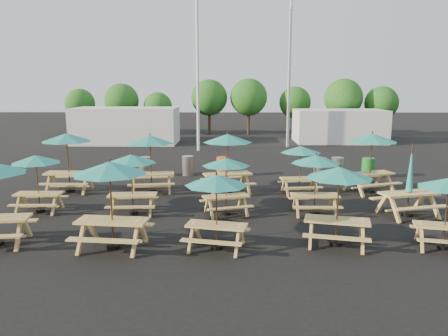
{
  "coord_description": "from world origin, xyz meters",
  "views": [
    {
      "loc": [
        0.29,
        -16.35,
        4.45
      ],
      "look_at": [
        0.0,
        1.5,
        1.1
      ],
      "focal_mm": 35.0,
      "sensor_mm": 36.0,
      "label": 1
    }
  ],
  "objects_px": {
    "picnic_unit_2": "(67,141)",
    "waste_bin_5": "(368,168)",
    "waste_bin_4": "(337,167)",
    "waste_bin_2": "(223,167)",
    "picnic_unit_4": "(131,163)",
    "picnic_unit_5": "(150,143)",
    "picnic_unit_1": "(36,163)",
    "picnic_unit_11": "(301,153)",
    "picnic_unit_13": "(409,187)",
    "picnic_unit_3": "(110,174)",
    "picnic_unit_14": "(372,142)",
    "waste_bin_3": "(320,168)",
    "picnic_unit_7": "(226,166)",
    "picnic_unit_9": "(339,178)",
    "picnic_unit_10": "(316,163)",
    "picnic_unit_8": "(228,142)",
    "picnic_unit_6": "(216,185)",
    "waste_bin_1": "(188,166)",
    "waste_bin_0": "(145,167)"
  },
  "relations": [
    {
      "from": "picnic_unit_8",
      "to": "picnic_unit_14",
      "type": "xyz_separation_m",
      "value": [
        6.03,
        0.19,
        0.01
      ]
    },
    {
      "from": "waste_bin_3",
      "to": "picnic_unit_7",
      "type": "bearing_deg",
      "value": -125.36
    },
    {
      "from": "waste_bin_1",
      "to": "picnic_unit_8",
      "type": "bearing_deg",
      "value": -61.3
    },
    {
      "from": "waste_bin_4",
      "to": "waste_bin_2",
      "type": "bearing_deg",
      "value": 179.42
    },
    {
      "from": "picnic_unit_3",
      "to": "picnic_unit_5",
      "type": "distance_m",
      "value": 6.62
    },
    {
      "from": "picnic_unit_13",
      "to": "waste_bin_4",
      "type": "relative_size",
      "value": 2.58
    },
    {
      "from": "waste_bin_2",
      "to": "picnic_unit_9",
      "type": "bearing_deg",
      "value": -70.48
    },
    {
      "from": "picnic_unit_2",
      "to": "picnic_unit_11",
      "type": "xyz_separation_m",
      "value": [
        9.78,
        -0.2,
        -0.42
      ]
    },
    {
      "from": "picnic_unit_5",
      "to": "waste_bin_1",
      "type": "height_order",
      "value": "picnic_unit_5"
    },
    {
      "from": "picnic_unit_14",
      "to": "waste_bin_5",
      "type": "xyz_separation_m",
      "value": [
        0.87,
        3.05,
        -1.68
      ]
    },
    {
      "from": "picnic_unit_3",
      "to": "picnic_unit_8",
      "type": "height_order",
      "value": "picnic_unit_8"
    },
    {
      "from": "picnic_unit_2",
      "to": "picnic_unit_4",
      "type": "height_order",
      "value": "picnic_unit_2"
    },
    {
      "from": "picnic_unit_5",
      "to": "waste_bin_4",
      "type": "height_order",
      "value": "picnic_unit_5"
    },
    {
      "from": "picnic_unit_8",
      "to": "waste_bin_2",
      "type": "height_order",
      "value": "picnic_unit_8"
    },
    {
      "from": "picnic_unit_8",
      "to": "picnic_unit_14",
      "type": "distance_m",
      "value": 6.03
    },
    {
      "from": "picnic_unit_7",
      "to": "waste_bin_2",
      "type": "xyz_separation_m",
      "value": [
        -0.25,
        6.64,
        -1.26
      ]
    },
    {
      "from": "picnic_unit_1",
      "to": "picnic_unit_11",
      "type": "relative_size",
      "value": 1.02
    },
    {
      "from": "waste_bin_4",
      "to": "picnic_unit_6",
      "type": "bearing_deg",
      "value": -119.86
    },
    {
      "from": "picnic_unit_14",
      "to": "waste_bin_2",
      "type": "relative_size",
      "value": 2.71
    },
    {
      "from": "picnic_unit_8",
      "to": "picnic_unit_6",
      "type": "bearing_deg",
      "value": -109.27
    },
    {
      "from": "picnic_unit_2",
      "to": "picnic_unit_13",
      "type": "distance_m",
      "value": 13.52
    },
    {
      "from": "waste_bin_2",
      "to": "waste_bin_4",
      "type": "relative_size",
      "value": 1.0
    },
    {
      "from": "waste_bin_3",
      "to": "waste_bin_4",
      "type": "relative_size",
      "value": 1.0
    },
    {
      "from": "picnic_unit_7",
      "to": "picnic_unit_14",
      "type": "relative_size",
      "value": 0.79
    },
    {
      "from": "waste_bin_0",
      "to": "picnic_unit_14",
      "type": "bearing_deg",
      "value": -17.37
    },
    {
      "from": "picnic_unit_3",
      "to": "waste_bin_0",
      "type": "height_order",
      "value": "picnic_unit_3"
    },
    {
      "from": "picnic_unit_2",
      "to": "waste_bin_0",
      "type": "xyz_separation_m",
      "value": [
        2.6,
        3.29,
        -1.68
      ]
    },
    {
      "from": "picnic_unit_7",
      "to": "picnic_unit_4",
      "type": "bearing_deg",
      "value": 161.82
    },
    {
      "from": "picnic_unit_2",
      "to": "waste_bin_5",
      "type": "bearing_deg",
      "value": 12.81
    },
    {
      "from": "picnic_unit_1",
      "to": "picnic_unit_4",
      "type": "bearing_deg",
      "value": -4.23
    },
    {
      "from": "picnic_unit_1",
      "to": "waste_bin_0",
      "type": "bearing_deg",
      "value": 66.76
    },
    {
      "from": "picnic_unit_13",
      "to": "waste_bin_0",
      "type": "bearing_deg",
      "value": 132.97
    },
    {
      "from": "picnic_unit_2",
      "to": "picnic_unit_4",
      "type": "relative_size",
      "value": 1.18
    },
    {
      "from": "picnic_unit_13",
      "to": "waste_bin_1",
      "type": "relative_size",
      "value": 2.58
    },
    {
      "from": "picnic_unit_10",
      "to": "waste_bin_3",
      "type": "bearing_deg",
      "value": 76.92
    },
    {
      "from": "picnic_unit_10",
      "to": "picnic_unit_11",
      "type": "relative_size",
      "value": 1.04
    },
    {
      "from": "picnic_unit_4",
      "to": "picnic_unit_5",
      "type": "distance_m",
      "value": 3.28
    },
    {
      "from": "picnic_unit_13",
      "to": "picnic_unit_11",
      "type": "bearing_deg",
      "value": 121.5
    },
    {
      "from": "picnic_unit_7",
      "to": "waste_bin_5",
      "type": "xyz_separation_m",
      "value": [
        6.93,
        6.42,
        -1.26
      ]
    },
    {
      "from": "picnic_unit_10",
      "to": "waste_bin_2",
      "type": "bearing_deg",
      "value": 117.09
    },
    {
      "from": "picnic_unit_14",
      "to": "waste_bin_3",
      "type": "xyz_separation_m",
      "value": [
        -1.48,
        3.08,
        -1.68
      ]
    },
    {
      "from": "picnic_unit_13",
      "to": "picnic_unit_5",
      "type": "bearing_deg",
      "value": 145.86
    },
    {
      "from": "picnic_unit_6",
      "to": "picnic_unit_3",
      "type": "bearing_deg",
      "value": -167.91
    },
    {
      "from": "picnic_unit_7",
      "to": "waste_bin_1",
      "type": "height_order",
      "value": "picnic_unit_7"
    },
    {
      "from": "picnic_unit_5",
      "to": "waste_bin_1",
      "type": "bearing_deg",
      "value": 62.12
    },
    {
      "from": "waste_bin_1",
      "to": "waste_bin_3",
      "type": "distance_m",
      "value": 6.6
    },
    {
      "from": "picnic_unit_14",
      "to": "waste_bin_0",
      "type": "bearing_deg",
      "value": 142.92
    },
    {
      "from": "picnic_unit_13",
      "to": "waste_bin_4",
      "type": "bearing_deg",
      "value": 82.74
    },
    {
      "from": "picnic_unit_4",
      "to": "picnic_unit_13",
      "type": "height_order",
      "value": "picnic_unit_13"
    },
    {
      "from": "waste_bin_1",
      "to": "waste_bin_4",
      "type": "xyz_separation_m",
      "value": [
        7.47,
        -0.32,
        0.0
      ]
    }
  ]
}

